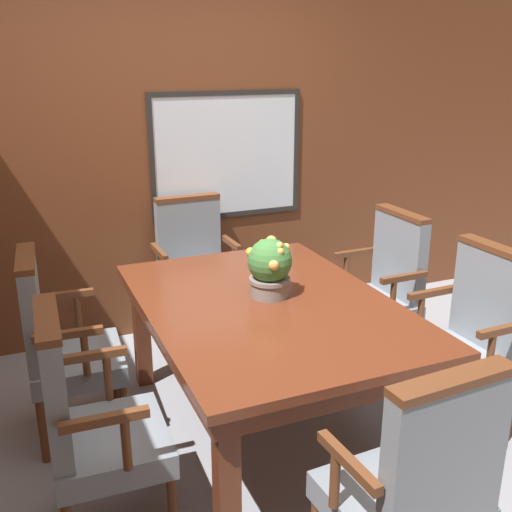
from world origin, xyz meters
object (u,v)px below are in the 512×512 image
(chair_left_near, at_px, (88,419))
(chair_head_far, at_px, (194,265))
(dining_table, at_px, (267,319))
(chair_left_far, at_px, (59,341))
(chair_right_near, at_px, (469,334))
(potted_plant, at_px, (270,267))
(chair_right_far, at_px, (383,286))
(chair_head_near, at_px, (416,485))

(chair_left_near, distance_m, chair_head_far, 1.89)
(dining_table, relative_size, chair_left_far, 1.67)
(chair_right_near, bearing_deg, chair_left_far, -112.36)
(dining_table, relative_size, chair_right_near, 1.67)
(chair_head_far, relative_size, potted_plant, 3.31)
(chair_left_near, bearing_deg, chair_right_far, -65.61)
(chair_head_near, bearing_deg, chair_left_far, -60.90)
(chair_head_near, height_order, chair_head_far, same)
(chair_right_near, bearing_deg, dining_table, -111.91)
(dining_table, bearing_deg, chair_head_far, 90.35)
(chair_head_near, height_order, chair_left_near, same)
(chair_left_far, relative_size, chair_right_near, 1.00)
(chair_right_far, bearing_deg, chair_head_far, -131.45)
(chair_left_near, xyz_separation_m, chair_left_far, (-0.04, 0.78, 0.00))
(chair_left_near, relative_size, chair_right_far, 1.00)
(chair_left_far, relative_size, chair_right_far, 1.00)
(chair_right_far, bearing_deg, chair_right_near, -0.42)
(chair_head_far, bearing_deg, chair_left_far, -140.58)
(potted_plant, bearing_deg, chair_head_near, -91.11)
(chair_head_far, distance_m, chair_right_near, 1.90)
(chair_head_near, xyz_separation_m, chair_head_far, (-0.03, 2.46, 0.00))
(chair_right_far, bearing_deg, dining_table, -68.95)
(dining_table, distance_m, chair_head_near, 1.22)
(chair_head_near, relative_size, chair_right_near, 1.00)
(chair_left_far, height_order, chair_head_far, same)
(chair_head_far, relative_size, chair_right_near, 1.00)
(chair_left_far, bearing_deg, potted_plant, -103.39)
(chair_head_near, distance_m, chair_right_near, 1.30)
(chair_left_near, relative_size, chair_head_far, 1.00)
(dining_table, bearing_deg, chair_head_near, -89.14)
(chair_left_near, height_order, chair_right_far, same)
(chair_head_near, relative_size, chair_left_near, 1.00)
(chair_head_near, distance_m, potted_plant, 1.34)
(chair_right_far, bearing_deg, chair_head_near, -32.11)
(chair_left_near, bearing_deg, chair_head_far, -28.05)
(chair_left_far, bearing_deg, chair_right_far, -86.00)
(chair_head_far, xyz_separation_m, chair_right_near, (1.01, -1.62, 0.00))
(chair_head_far, height_order, chair_right_far, same)
(dining_table, height_order, chair_left_far, chair_left_far)
(chair_left_far, bearing_deg, chair_left_near, -173.79)
(chair_head_near, relative_size, potted_plant, 3.31)
(chair_head_near, distance_m, chair_right_far, 1.89)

